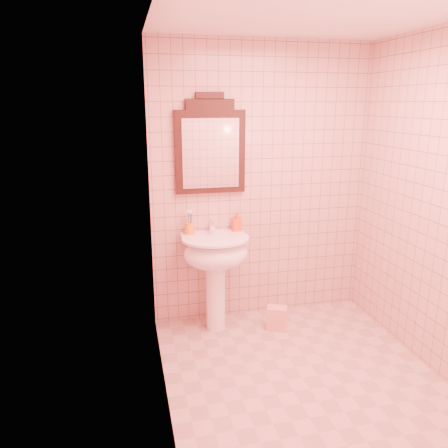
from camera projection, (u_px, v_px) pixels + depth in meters
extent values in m
plane|color=#C89D90|center=(302.00, 378.00, 3.25)|extent=(2.20, 2.20, 0.00)
cube|color=#D39A93|center=(261.00, 186.00, 3.94)|extent=(2.00, 0.02, 2.50)
cylinder|color=white|center=(216.00, 292.00, 3.88)|extent=(0.17, 0.17, 0.70)
ellipsoid|color=white|center=(216.00, 254.00, 3.76)|extent=(0.56, 0.46, 0.28)
cube|color=white|center=(212.00, 235.00, 3.88)|extent=(0.56, 0.15, 0.05)
cylinder|color=white|center=(216.00, 239.00, 3.72)|extent=(0.58, 0.58, 0.02)
cylinder|color=white|center=(212.00, 227.00, 3.86)|extent=(0.04, 0.04, 0.09)
cylinder|color=white|center=(213.00, 225.00, 3.80)|extent=(0.02, 0.10, 0.02)
cylinder|color=white|center=(214.00, 229.00, 3.76)|extent=(0.02, 0.02, 0.04)
cube|color=white|center=(212.00, 221.00, 3.86)|extent=(0.02, 0.07, 0.01)
cube|color=black|center=(210.00, 152.00, 3.73)|extent=(0.61, 0.05, 0.71)
cube|color=black|center=(210.00, 104.00, 3.63)|extent=(0.41, 0.05, 0.09)
cube|color=black|center=(210.00, 96.00, 3.61)|extent=(0.24, 0.05, 0.06)
cube|color=white|center=(211.00, 154.00, 3.71)|extent=(0.49, 0.01, 0.59)
cylinder|color=orange|center=(190.00, 228.00, 3.81)|extent=(0.08, 0.08, 0.10)
cylinder|color=silver|center=(192.00, 223.00, 3.80)|extent=(0.01, 0.01, 0.19)
cylinder|color=#338CD8|center=(191.00, 223.00, 3.81)|extent=(0.01, 0.01, 0.19)
cylinder|color=#E5334C|center=(189.00, 223.00, 3.81)|extent=(0.01, 0.01, 0.19)
cylinder|color=#3FBF59|center=(187.00, 223.00, 3.80)|extent=(0.01, 0.01, 0.19)
cylinder|color=#D8CC4C|center=(188.00, 224.00, 3.78)|extent=(0.01, 0.01, 0.19)
cylinder|color=purple|center=(189.00, 224.00, 3.78)|extent=(0.01, 0.01, 0.19)
cylinder|color=#4C4C59|center=(191.00, 224.00, 3.78)|extent=(0.01, 0.01, 0.19)
imported|color=red|center=(237.00, 222.00, 3.90)|extent=(0.08, 0.08, 0.17)
cube|color=pink|center=(277.00, 318.00, 3.92)|extent=(0.21, 0.18, 0.21)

